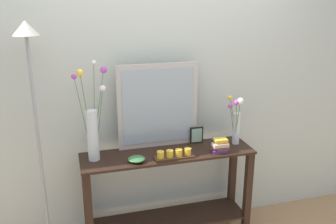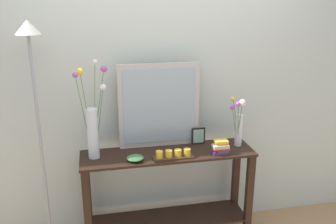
{
  "view_description": "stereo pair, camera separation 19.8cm",
  "coord_description": "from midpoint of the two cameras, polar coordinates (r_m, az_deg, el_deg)",
  "views": [
    {
      "loc": [
        -0.75,
        -2.62,
        2.06
      ],
      "look_at": [
        0.0,
        0.0,
        1.19
      ],
      "focal_mm": 39.05,
      "sensor_mm": 36.0,
      "label": 1
    },
    {
      "loc": [
        -0.55,
        -2.67,
        2.06
      ],
      "look_at": [
        0.0,
        0.0,
        1.19
      ],
      "focal_mm": 39.05,
      "sensor_mm": 36.0,
      "label": 2
    }
  ],
  "objects": [
    {
      "name": "wall_back",
      "position": [
        3.11,
        0.67,
        4.42
      ],
      "size": [
        6.4,
        0.08,
        2.7
      ],
      "primitive_type": "cube",
      "color": "beige",
      "rests_on": "ground"
    },
    {
      "name": "floor_lamp",
      "position": [
        2.84,
        -18.0,
        0.9
      ],
      "size": [
        0.24,
        0.24,
        1.91
      ],
      "color": "#9E9EA3",
      "rests_on": "ground"
    },
    {
      "name": "candle_tray",
      "position": [
        2.88,
        2.83,
        -6.68
      ],
      "size": [
        0.32,
        0.09,
        0.07
      ],
      "color": "#472D1C",
      "rests_on": "console_table"
    },
    {
      "name": "picture_frame_small",
      "position": [
        3.14,
        6.57,
        -3.75
      ],
      "size": [
        0.12,
        0.01,
        0.14
      ],
      "color": "black",
      "rests_on": "console_table"
    },
    {
      "name": "tall_vase_left",
      "position": [
        2.84,
        -9.71,
        -2.01
      ],
      "size": [
        0.26,
        0.18,
        0.76
      ],
      "color": "silver",
      "rests_on": "console_table"
    },
    {
      "name": "mirror_leaning",
      "position": [
        3.0,
        0.54,
        0.96
      ],
      "size": [
        0.67,
        0.03,
        0.7
      ],
      "color": "#B7B2AD",
      "rests_on": "console_table"
    },
    {
      "name": "vase_right",
      "position": [
        3.11,
        12.77,
        -1.69
      ],
      "size": [
        0.13,
        0.18,
        0.43
      ],
      "color": "silver",
      "rests_on": "console_table"
    },
    {
      "name": "book_stack",
      "position": [
        2.98,
        10.15,
        -5.48
      ],
      "size": [
        0.14,
        0.1,
        0.11
      ],
      "color": "#663884",
      "rests_on": "console_table"
    },
    {
      "name": "console_table",
      "position": [
        3.13,
        1.85,
        -11.93
      ],
      "size": [
        1.41,
        0.38,
        0.85
      ],
      "color": "black",
      "rests_on": "ground"
    },
    {
      "name": "decorative_bowl",
      "position": [
        2.83,
        -3.13,
        -7.2
      ],
      "size": [
        0.13,
        0.13,
        0.04
      ],
      "color": "#38703D",
      "rests_on": "console_table"
    }
  ]
}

